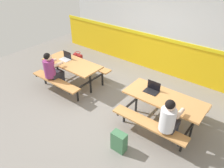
{
  "coord_description": "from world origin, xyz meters",
  "views": [
    {
      "loc": [
        2.85,
        -3.64,
        3.46
      ],
      "look_at": [
        0.0,
        -0.02,
        0.55
      ],
      "focal_mm": 34.24,
      "sensor_mm": 36.0,
      "label": 1
    }
  ],
  "objects_px": {
    "backpack_dark": "(119,142)",
    "student_further": "(169,119)",
    "picnic_table_left": "(72,68)",
    "picnic_table_right": "(164,103)",
    "tote_bag_bright": "(78,59)",
    "student_nearer": "(52,69)",
    "laptop_dark": "(152,89)",
    "laptop_silver": "(66,58)"
  },
  "relations": [
    {
      "from": "backpack_dark",
      "to": "student_further",
      "type": "bearing_deg",
      "value": 44.87
    },
    {
      "from": "picnic_table_left",
      "to": "picnic_table_right",
      "type": "distance_m",
      "value": 2.85
    },
    {
      "from": "picnic_table_left",
      "to": "tote_bag_bright",
      "type": "distance_m",
      "value": 1.45
    },
    {
      "from": "student_nearer",
      "to": "picnic_table_right",
      "type": "bearing_deg",
      "value": 12.17
    },
    {
      "from": "picnic_table_left",
      "to": "student_further",
      "type": "distance_m",
      "value": 3.26
    },
    {
      "from": "picnic_table_right",
      "to": "laptop_dark",
      "type": "bearing_deg",
      "value": 173.5
    },
    {
      "from": "student_further",
      "to": "tote_bag_bright",
      "type": "height_order",
      "value": "student_further"
    },
    {
      "from": "student_further",
      "to": "laptop_dark",
      "type": "xyz_separation_m",
      "value": [
        -0.71,
        0.6,
        0.08
      ]
    },
    {
      "from": "student_further",
      "to": "student_nearer",
      "type": "bearing_deg",
      "value": -178.4
    },
    {
      "from": "student_nearer",
      "to": "laptop_silver",
      "type": "height_order",
      "value": "student_nearer"
    },
    {
      "from": "picnic_table_right",
      "to": "student_nearer",
      "type": "relative_size",
      "value": 1.46
    },
    {
      "from": "laptop_dark",
      "to": "tote_bag_bright",
      "type": "height_order",
      "value": "laptop_dark"
    },
    {
      "from": "picnic_table_right",
      "to": "laptop_silver",
      "type": "bearing_deg",
      "value": -178.93
    },
    {
      "from": "laptop_dark",
      "to": "tote_bag_bright",
      "type": "relative_size",
      "value": 0.75
    },
    {
      "from": "picnic_table_left",
      "to": "student_further",
      "type": "xyz_separation_m",
      "value": [
        3.22,
        -0.46,
        0.13
      ]
    },
    {
      "from": "picnic_table_left",
      "to": "picnic_table_right",
      "type": "height_order",
      "value": "same"
    },
    {
      "from": "student_further",
      "to": "backpack_dark",
      "type": "bearing_deg",
      "value": -135.13
    },
    {
      "from": "picnic_table_left",
      "to": "laptop_dark",
      "type": "bearing_deg",
      "value": 3.09
    },
    {
      "from": "backpack_dark",
      "to": "laptop_dark",
      "type": "bearing_deg",
      "value": 91.46
    },
    {
      "from": "picnic_table_left",
      "to": "tote_bag_bright",
      "type": "bearing_deg",
      "value": 130.46
    },
    {
      "from": "laptop_dark",
      "to": "picnic_table_right",
      "type": "bearing_deg",
      "value": -6.5
    },
    {
      "from": "picnic_table_right",
      "to": "student_nearer",
      "type": "distance_m",
      "value": 3.1
    },
    {
      "from": "student_nearer",
      "to": "tote_bag_bright",
      "type": "distance_m",
      "value": 1.85
    },
    {
      "from": "backpack_dark",
      "to": "picnic_table_left",
      "type": "bearing_deg",
      "value": 155.91
    },
    {
      "from": "student_nearer",
      "to": "tote_bag_bright",
      "type": "bearing_deg",
      "value": 114.22
    },
    {
      "from": "picnic_table_right",
      "to": "student_further",
      "type": "distance_m",
      "value": 0.68
    },
    {
      "from": "picnic_table_left",
      "to": "laptop_silver",
      "type": "height_order",
      "value": "laptop_silver"
    },
    {
      "from": "laptop_silver",
      "to": "picnic_table_left",
      "type": "bearing_deg",
      "value": -7.69
    },
    {
      "from": "picnic_table_left",
      "to": "laptop_dark",
      "type": "xyz_separation_m",
      "value": [
        2.51,
        0.14,
        0.21
      ]
    },
    {
      "from": "picnic_table_right",
      "to": "laptop_silver",
      "type": "relative_size",
      "value": 5.5
    },
    {
      "from": "laptop_dark",
      "to": "tote_bag_bright",
      "type": "xyz_separation_m",
      "value": [
        -3.42,
        0.93,
        -0.59
      ]
    },
    {
      "from": "picnic_table_right",
      "to": "student_further",
      "type": "height_order",
      "value": "student_further"
    },
    {
      "from": "backpack_dark",
      "to": "tote_bag_bright",
      "type": "bearing_deg",
      "value": 147.46
    },
    {
      "from": "picnic_table_right",
      "to": "tote_bag_bright",
      "type": "height_order",
      "value": "picnic_table_right"
    },
    {
      "from": "student_further",
      "to": "laptop_silver",
      "type": "distance_m",
      "value": 3.54
    },
    {
      "from": "student_further",
      "to": "laptop_silver",
      "type": "xyz_separation_m",
      "value": [
        -3.51,
        0.5,
        0.08
      ]
    },
    {
      "from": "picnic_table_right",
      "to": "laptop_dark",
      "type": "relative_size",
      "value": 5.5
    },
    {
      "from": "laptop_dark",
      "to": "backpack_dark",
      "type": "bearing_deg",
      "value": -88.54
    },
    {
      "from": "picnic_table_right",
      "to": "tote_bag_bright",
      "type": "bearing_deg",
      "value": 165.55
    },
    {
      "from": "picnic_table_left",
      "to": "backpack_dark",
      "type": "xyz_separation_m",
      "value": [
        2.54,
        -1.14,
        -0.36
      ]
    },
    {
      "from": "student_nearer",
      "to": "picnic_table_left",
      "type": "bearing_deg",
      "value": 72.21
    },
    {
      "from": "picnic_table_right",
      "to": "backpack_dark",
      "type": "bearing_deg",
      "value": -103.96
    }
  ]
}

